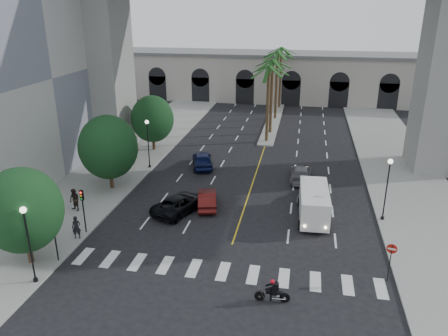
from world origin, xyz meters
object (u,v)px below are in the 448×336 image
car_b (207,199)px  car_e (202,159)px  traffic_signal_far (83,204)px  pedestrian_a (76,227)px  lamp_post_right (387,184)px  car_a (312,191)px  lamp_post_left_near (28,239)px  cargo_van (314,203)px  do_not_enter_sign (391,255)px  motorcycle_rider (273,292)px  traffic_signal_near (54,230)px  car_c (180,203)px  pedestrian_b (75,200)px  lamp_post_left_far (148,140)px  car_d (301,173)px

car_b → car_e: 9.93m
traffic_signal_far → pedestrian_a: size_ratio=2.07×
lamp_post_right → car_a: 7.09m
lamp_post_left_near → car_a: size_ratio=1.23×
cargo_van → do_not_enter_sign: do_not_enter_sign is taller
motorcycle_rider → cargo_van: 11.58m
traffic_signal_near → lamp_post_left_near: bearing=-92.3°
motorcycle_rider → car_e: car_e is taller
traffic_signal_far → car_c: (5.99, 5.06, -1.76)m
lamp_post_right → pedestrian_b: lamp_post_right is taller
lamp_post_left_far → car_b: 11.73m
car_b → car_c: (-2.08, -1.40, 0.02)m
traffic_signal_near → car_c: (5.99, 9.06, -1.76)m
do_not_enter_sign → car_d: bearing=120.7°
pedestrian_a → lamp_post_left_far: bearing=70.5°
lamp_post_right → do_not_enter_sign: (-0.90, -8.58, -1.28)m
cargo_van → lamp_post_left_near: bearing=-146.7°
car_d → pedestrian_a: pedestrian_a is taller
lamp_post_left_near → car_b: size_ratio=1.21×
lamp_post_left_far → car_c: 11.50m
car_c → pedestrian_b: (-8.66, -1.74, 0.38)m
car_c → car_a: bearing=-133.4°
traffic_signal_near → car_d: bearing=48.8°
car_a → car_c: (-11.01, -4.86, 0.01)m
traffic_signal_far → pedestrian_a: traffic_signal_far is taller
car_d → pedestrian_a: (-16.12, -15.14, 0.30)m
car_e → do_not_enter_sign: bearing=115.4°
lamp_post_left_near → lamp_post_left_far: 21.00m
motorcycle_rider → pedestrian_b: size_ratio=1.08×
car_b → do_not_enter_sign: bearing=135.3°
pedestrian_a → motorcycle_rider: bearing=-35.9°
pedestrian_b → car_a: bearing=39.8°
motorcycle_rider → lamp_post_left_far: bearing=122.4°
cargo_van → lamp_post_right: bearing=4.7°
car_b → cargo_van: size_ratio=0.73×
car_b → pedestrian_b: 11.20m
traffic_signal_near → car_e: traffic_signal_near is taller
lamp_post_right → car_b: size_ratio=1.21×
traffic_signal_near → car_d: 24.24m
traffic_signal_far → car_a: bearing=30.3°
lamp_post_left_far → lamp_post_right: 24.16m
car_d → cargo_van: cargo_van is taller
traffic_signal_near → motorcycle_rider: size_ratio=1.73×
traffic_signal_far → car_a: traffic_signal_far is taller
motorcycle_rider → car_c: bearing=125.6°
motorcycle_rider → pedestrian_a: bearing=158.8°
lamp_post_right → traffic_signal_near: bearing=-155.2°
traffic_signal_far → do_not_enter_sign: traffic_signal_far is taller
traffic_signal_far → lamp_post_right: bearing=16.0°
lamp_post_right → car_a: size_ratio=1.23×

